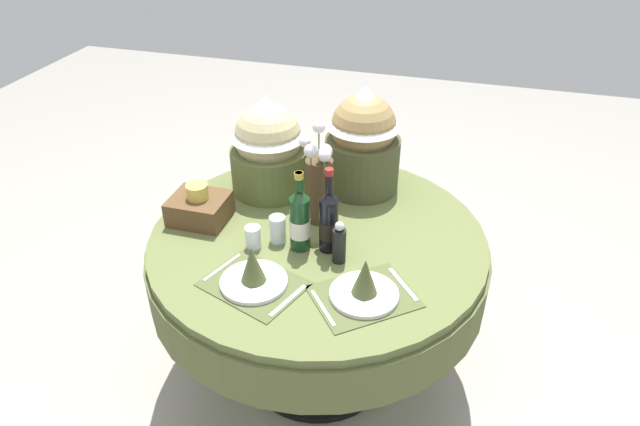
# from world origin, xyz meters

# --- Properties ---
(ground) EXTENTS (8.00, 8.00, 0.00)m
(ground) POSITION_xyz_m (0.00, 0.00, 0.00)
(ground) COLOR #9E998E
(dining_table) EXTENTS (1.37, 1.37, 0.75)m
(dining_table) POSITION_xyz_m (0.00, 0.00, 0.61)
(dining_table) COLOR #5B6638
(dining_table) RESTS_ON ground
(place_setting_left) EXTENTS (0.41, 0.36, 0.16)m
(place_setting_left) POSITION_xyz_m (-0.13, -0.36, 0.80)
(place_setting_left) COLOR #4E562F
(place_setting_left) RESTS_ON dining_table
(place_setting_right) EXTENTS (0.43, 0.42, 0.16)m
(place_setting_right) POSITION_xyz_m (0.26, -0.32, 0.80)
(place_setting_right) COLOR #4E562F
(place_setting_right) RESTS_ON dining_table
(flower_vase) EXTENTS (0.17, 0.19, 0.45)m
(flower_vase) POSITION_xyz_m (-0.02, 0.10, 0.93)
(flower_vase) COLOR #47331E
(flower_vase) RESTS_ON dining_table
(wine_bottle_left) EXTENTS (0.08, 0.08, 0.33)m
(wine_bottle_left) POSITION_xyz_m (-0.04, -0.10, 0.88)
(wine_bottle_left) COLOR #143819
(wine_bottle_left) RESTS_ON dining_table
(wine_bottle_centre) EXTENTS (0.07, 0.07, 0.35)m
(wine_bottle_centre) POSITION_xyz_m (0.07, -0.08, 0.88)
(wine_bottle_centre) COLOR black
(wine_bottle_centre) RESTS_ON dining_table
(tumbler_near_left) EXTENTS (0.06, 0.06, 0.11)m
(tumbler_near_left) POSITION_xyz_m (-0.14, -0.08, 0.81)
(tumbler_near_left) COLOR silver
(tumbler_near_left) RESTS_ON dining_table
(tumbler_near_right) EXTENTS (0.06, 0.06, 0.09)m
(tumbler_near_right) POSITION_xyz_m (-0.21, -0.15, 0.80)
(tumbler_near_right) COLOR silver
(tumbler_near_right) RESTS_ON dining_table
(pepper_mill) EXTENTS (0.05, 0.05, 0.17)m
(pepper_mill) POSITION_xyz_m (0.12, -0.14, 0.83)
(pepper_mill) COLOR black
(pepper_mill) RESTS_ON dining_table
(gift_tub_back_left) EXTENTS (0.34, 0.34, 0.44)m
(gift_tub_back_left) POSITION_xyz_m (-0.30, 0.29, 0.98)
(gift_tub_back_left) COLOR #566033
(gift_tub_back_left) RESTS_ON dining_table
(gift_tub_back_centre) EXTENTS (0.33, 0.33, 0.48)m
(gift_tub_back_centre) POSITION_xyz_m (0.08, 0.41, 1.00)
(gift_tub_back_centre) COLOR #474C2D
(gift_tub_back_centre) RESTS_ON dining_table
(woven_basket_side_left) EXTENTS (0.23, 0.20, 0.16)m
(woven_basket_side_left) POSITION_xyz_m (-0.50, -0.03, 0.81)
(woven_basket_side_left) COLOR brown
(woven_basket_side_left) RESTS_ON dining_table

